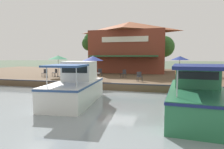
{
  "coord_description": "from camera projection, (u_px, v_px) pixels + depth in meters",
  "views": [
    {
      "loc": [
        15.58,
        3.48,
        2.87
      ],
      "look_at": [
        -1.0,
        -0.94,
        1.3
      ],
      "focal_mm": 32.0,
      "sensor_mm": 36.0,
      "label": 1
    }
  ],
  "objects": [
    {
      "name": "cafe_chair_beside_entrance",
      "position": [
        124.0,
        73.0,
        21.25
      ],
      "size": [
        0.57,
        0.57,
        0.85
      ],
      "color": "#2D2D33",
      "rests_on": "quay_deck"
    },
    {
      "name": "quay_edge_fender",
      "position": [
        120.0,
        84.0,
        16.19
      ],
      "size": [
        0.2,
        50.4,
        0.1
      ],
      "primitive_type": "cube",
      "color": "#2D2D33",
      "rests_on": "quay_deck"
    },
    {
      "name": "motorboat_outer_channel",
      "position": [
        78.0,
        87.0,
        12.61
      ],
      "size": [
        6.63,
        2.84,
        2.47
      ],
      "color": "silver",
      "rests_on": "river_water"
    },
    {
      "name": "tree_behind_restaurant",
      "position": [
        163.0,
        47.0,
        33.14
      ],
      "size": [
        3.75,
        3.57,
        5.67
      ],
      "color": "brown",
      "rests_on": "quay_deck"
    },
    {
      "name": "cafe_chair_under_first_umbrella",
      "position": [
        139.0,
        76.0,
        18.16
      ],
      "size": [
        0.58,
        0.58,
        0.85
      ],
      "color": "#2D2D33",
      "rests_on": "quay_deck"
    },
    {
      "name": "cafe_chair_back_row_seat",
      "position": [
        45.0,
        72.0,
        22.26
      ],
      "size": [
        0.45,
        0.45,
        0.85
      ],
      "color": "#2D2D33",
      "rests_on": "quay_deck"
    },
    {
      "name": "waterfront_restaurant",
      "position": [
        129.0,
        47.0,
        29.38
      ],
      "size": [
        9.12,
        10.73,
        7.29
      ],
      "color": "brown",
      "rests_on": "quay_deck"
    },
    {
      "name": "patio_umbrella_far_corner",
      "position": [
        58.0,
        57.0,
        21.94
      ],
      "size": [
        2.22,
        2.22,
        2.39
      ],
      "color": "#B7B7B7",
      "rests_on": "quay_deck"
    },
    {
      "name": "patio_umbrella_mid_patio_left",
      "position": [
        180.0,
        58.0,
        20.02
      ],
      "size": [
        1.85,
        1.85,
        2.33
      ],
      "color": "#B7B7B7",
      "rests_on": "quay_deck"
    },
    {
      "name": "quay_deck",
      "position": [
        138.0,
        76.0,
        26.71
      ],
      "size": [
        22.0,
        56.0,
        0.6
      ],
      "primitive_type": "cube",
      "color": "brown",
      "rests_on": "ground"
    },
    {
      "name": "motorboat_fourth_along",
      "position": [
        196.0,
        93.0,
        10.42
      ],
      "size": [
        8.23,
        3.04,
        2.44
      ],
      "color": "#287047",
      "rests_on": "river_water"
    },
    {
      "name": "cafe_chair_far_corner_seat",
      "position": [
        100.0,
        72.0,
        22.89
      ],
      "size": [
        0.57,
        0.57,
        0.85
      ],
      "color": "#2D2D33",
      "rests_on": "quay_deck"
    },
    {
      "name": "cafe_chair_facing_river",
      "position": [
        55.0,
        72.0,
        22.6
      ],
      "size": [
        0.59,
        0.59,
        0.85
      ],
      "color": "#2D2D33",
      "rests_on": "quay_deck"
    },
    {
      "name": "tree_downstream_bank",
      "position": [
        92.0,
        42.0,
        33.85
      ],
      "size": [
        3.6,
        3.43,
        6.45
      ],
      "color": "brown",
      "rests_on": "quay_deck"
    },
    {
      "name": "person_near_entrance",
      "position": [
        178.0,
        71.0,
        16.21
      ],
      "size": [
        0.47,
        0.47,
        1.68
      ],
      "color": "gold",
      "rests_on": "quay_deck"
    },
    {
      "name": "ground_plane",
      "position": [
        120.0,
        92.0,
        16.15
      ],
      "size": [
        220.0,
        220.0,
        0.0
      ],
      "primitive_type": "plane",
      "color": "#4C5B47"
    },
    {
      "name": "patio_umbrella_mid_patio_right",
      "position": [
        93.0,
        58.0,
        18.97
      ],
      "size": [
        1.99,
        1.99,
        2.33
      ],
      "color": "#B7B7B7",
      "rests_on": "quay_deck"
    },
    {
      "name": "cafe_chair_mid_patio",
      "position": [
        209.0,
        74.0,
        19.7
      ],
      "size": [
        0.45,
        0.45,
        0.85
      ],
      "color": "#2D2D33",
      "rests_on": "quay_deck"
    }
  ]
}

